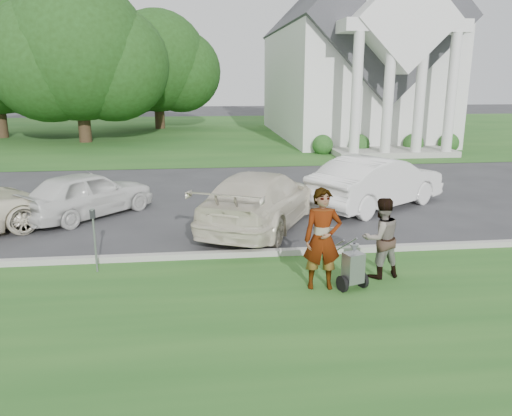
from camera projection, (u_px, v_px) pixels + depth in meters
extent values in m
plane|color=#333335|center=(248.00, 266.00, 10.77)|extent=(120.00, 120.00, 0.00)
cube|color=#20521C|center=(266.00, 335.00, 7.89)|extent=(80.00, 7.00, 0.01)
cube|color=#20521C|center=(212.00, 132.00, 36.70)|extent=(80.00, 30.00, 0.01)
cube|color=#9E9E93|center=(246.00, 254.00, 11.28)|extent=(80.00, 0.18, 0.15)
cube|color=white|center=(345.00, 83.00, 33.91)|extent=(9.00, 16.00, 7.00)
cube|color=#38383D|center=(347.00, 29.00, 33.02)|extent=(9.19, 17.00, 9.19)
cube|color=#9E9E93|center=(392.00, 152.00, 25.93)|extent=(6.20, 2.60, 0.30)
cylinder|color=white|center=(356.00, 97.00, 23.98)|extent=(0.50, 0.50, 6.00)
cylinder|color=white|center=(388.00, 97.00, 24.15)|extent=(0.50, 0.50, 6.00)
cylinder|color=white|center=(420.00, 97.00, 24.33)|extent=(0.50, 0.50, 6.00)
cylinder|color=white|center=(451.00, 97.00, 24.50)|extent=(0.50, 0.50, 6.00)
cube|color=white|center=(403.00, 27.00, 24.16)|extent=(6.20, 2.00, 0.60)
cube|color=white|center=(403.00, 20.00, 24.09)|extent=(5.09, 2.20, 5.09)
sphere|color=#1E4C19|center=(323.00, 145.00, 26.34)|extent=(1.10, 1.10, 1.10)
sphere|color=#1E4C19|center=(359.00, 144.00, 26.55)|extent=(1.10, 1.10, 1.10)
sphere|color=#1E4C19|center=(413.00, 144.00, 26.88)|extent=(1.10, 1.10, 1.10)
sphere|color=#1E4C19|center=(449.00, 143.00, 27.10)|extent=(1.10, 1.10, 1.10)
cylinder|color=#332316|center=(84.00, 116.00, 30.62)|extent=(0.76, 0.76, 3.20)
sphere|color=#1D3C12|center=(78.00, 49.00, 29.62)|extent=(8.40, 8.40, 8.40)
sphere|color=#1D3C12|center=(112.00, 64.00, 30.33)|extent=(6.89, 6.89, 6.89)
sphere|color=#1D3C12|center=(48.00, 60.00, 29.31)|extent=(7.22, 7.22, 7.22)
cylinder|color=#332316|center=(0.00, 110.00, 32.80)|extent=(0.76, 0.76, 3.60)
sphere|color=#1D3C12|center=(28.00, 57.00, 32.44)|extent=(7.54, 7.54, 7.54)
cylinder|color=#332316|center=(159.00, 109.00, 38.77)|extent=(0.76, 0.76, 3.00)
sphere|color=#1D3C12|center=(157.00, 61.00, 37.85)|extent=(7.60, 7.60, 7.60)
sphere|color=#1D3C12|center=(180.00, 71.00, 38.52)|extent=(6.23, 6.23, 6.23)
sphere|color=#1D3C12|center=(137.00, 69.00, 37.54)|extent=(6.54, 6.54, 6.54)
cylinder|color=black|center=(342.00, 284.00, 9.43)|extent=(0.17, 0.32, 0.32)
cylinder|color=black|center=(362.00, 280.00, 9.63)|extent=(0.17, 0.32, 0.32)
cylinder|color=#2D2D33|center=(352.00, 282.00, 9.53)|extent=(0.51, 0.21, 0.04)
cube|color=gray|center=(353.00, 268.00, 9.46)|extent=(0.42, 0.38, 0.58)
cone|color=gray|center=(354.00, 248.00, 9.36)|extent=(0.23, 0.23, 0.17)
cylinder|color=#2D2D33|center=(354.00, 244.00, 9.33)|extent=(0.04, 0.04, 0.06)
cylinder|color=gray|center=(332.00, 248.00, 9.77)|extent=(0.28, 0.75, 0.56)
cylinder|color=gray|center=(345.00, 246.00, 9.89)|extent=(0.28, 0.75, 0.56)
cylinder|color=gray|center=(328.00, 228.00, 10.10)|extent=(0.33, 0.14, 0.03)
imported|color=#999999|center=(322.00, 240.00, 9.40)|extent=(0.75, 0.53, 1.96)
imported|color=#999999|center=(381.00, 239.00, 9.97)|extent=(0.90, 0.76, 1.65)
cylinder|color=gray|center=(95.00, 245.00, 10.26)|extent=(0.04, 0.04, 1.19)
cube|color=#2D2D33|center=(92.00, 214.00, 10.09)|extent=(0.10, 0.07, 0.18)
cylinder|color=gray|center=(92.00, 210.00, 10.07)|extent=(0.09, 0.09, 0.03)
imported|color=silver|center=(87.00, 194.00, 14.41)|extent=(3.87, 4.01, 1.35)
imported|color=beige|center=(261.00, 199.00, 13.40)|extent=(4.23, 5.63, 1.52)
imported|color=white|center=(377.00, 182.00, 15.42)|extent=(5.00, 4.09, 1.60)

